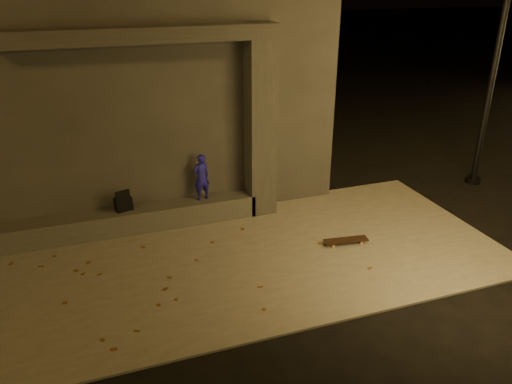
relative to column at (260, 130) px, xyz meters
name	(u,v)px	position (x,y,z in m)	size (l,w,h in m)	color
ground	(237,337)	(-1.70, -3.75, -1.84)	(120.00, 120.00, 0.00)	black
sidewalk	(203,265)	(-1.70, -1.75, -1.82)	(11.00, 4.40, 0.04)	slate
building	(108,76)	(-2.70, 2.74, 0.77)	(9.00, 5.10, 5.22)	#3D3B37
ledge	(107,223)	(-3.20, 0.00, -1.58)	(6.00, 0.55, 0.45)	#4D4A45
column	(260,130)	(0.00, 0.00, 0.00)	(0.55, 0.55, 3.60)	#3D3B37
canopy	(142,34)	(-2.20, 0.05, 1.94)	(5.00, 0.70, 0.28)	#3D3B37
skateboarder	(201,177)	(-1.27, 0.00, -0.86)	(0.36, 0.23, 0.98)	#1E1AAC
backpack	(123,203)	(-2.85, 0.00, -1.20)	(0.36, 0.29, 0.45)	black
skateboard	(346,240)	(1.03, -1.95, -1.72)	(0.86, 0.32, 0.09)	black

